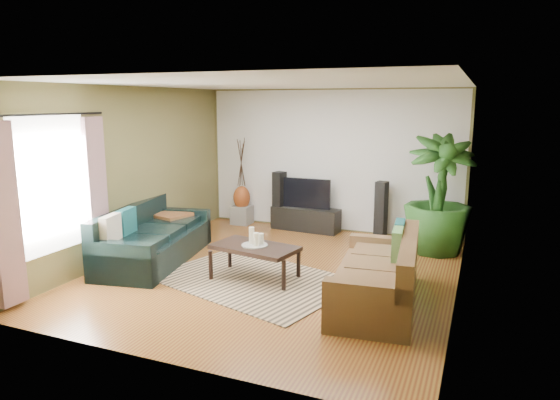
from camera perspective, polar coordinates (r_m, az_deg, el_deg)
The scene contains 28 objects.
floor at distance 7.36m, azimuth -0.60°, elevation -8.32°, with size 5.50×5.50×0.00m, color brown.
ceiling at distance 6.94m, azimuth -0.64°, elevation 13.18°, with size 5.50×5.50×0.00m, color white.
wall_back at distance 9.60m, azimuth 5.81°, elevation 4.50°, with size 5.00×5.00×0.00m, color brown.
wall_front at distance 4.67m, azimuth -13.90°, elevation -2.90°, with size 5.00×5.00×0.00m, color brown.
wall_left at distance 8.32m, azimuth -16.71°, elevation 3.05°, with size 5.50×5.50×0.00m, color brown.
wall_right at distance 6.49m, azimuth 20.16°, elevation 0.65°, with size 5.50×5.50×0.00m, color brown.
backwall_panel at distance 9.59m, azimuth 5.79°, elevation 4.49°, with size 4.90×4.90×0.00m, color white.
window_pane at distance 7.14m, azimuth -24.66°, elevation 1.63°, with size 1.80×1.80×0.00m, color white.
curtain_near at distance 6.66m, azimuth -28.87°, elevation -1.56°, with size 0.08×0.35×2.20m, color gray.
curtain_far at distance 7.67m, azimuth -20.20°, elevation 0.66°, with size 0.08×0.35×2.20m, color gray.
curtain_rod at distance 7.02m, azimuth -24.98°, elevation 8.86°, with size 0.03×0.03×1.90m, color black.
sofa_left at distance 8.04m, azimuth -14.10°, elevation -3.80°, with size 2.34×1.00×0.85m, color black.
sofa_right at distance 6.30m, azimuth 10.93°, elevation -7.87°, with size 2.07×0.93×0.85m, color brown.
area_rug at distance 7.09m, azimuth -3.07°, elevation -9.06°, with size 2.60×1.84×0.01m, color tan.
coffee_table at distance 7.07m, azimuth -2.89°, elevation -7.10°, with size 1.18×0.64×0.48m, color black.
candle_tray at distance 7.00m, azimuth -2.91°, elevation -5.16°, with size 0.36×0.36×0.02m, color gray.
candle_tall at distance 7.01m, azimuth -3.26°, elevation -4.06°, with size 0.08×0.08×0.24m, color silver.
candle_mid at distance 6.92m, azimuth -2.76°, elevation -4.50°, with size 0.08×0.08×0.18m, color white.
candle_short at distance 7.00m, azimuth -2.19°, elevation -4.45°, with size 0.08×0.08×0.15m, color beige.
tv_stand at distance 9.68m, azimuth 2.94°, elevation -2.18°, with size 1.33×0.40×0.44m, color black.
television at distance 9.58m, azimuth 2.97°, elevation 0.78°, with size 0.97×0.05×0.58m, color black.
speaker_left at distance 9.80m, azimuth -0.07°, elevation 0.01°, with size 0.20×0.22×1.11m, color black.
speaker_right at distance 9.21m, azimuth 11.47°, elevation -1.15°, with size 0.19×0.21×1.05m, color black.
potted_plant at distance 8.51m, azimuth 17.69°, elevation 0.62°, with size 1.09×1.09×1.95m, color #1E4818.
plant_pot at distance 8.70m, azimuth 17.37°, elevation -4.80°, with size 0.36×0.36×0.28m, color black.
pedestal at distance 10.22m, azimuth -4.37°, elevation -1.69°, with size 0.37×0.37×0.37m, color gray.
vase at distance 10.14m, azimuth -4.40°, elevation 0.27°, with size 0.34×0.34×0.48m, color brown.
side_table at distance 8.83m, azimuth -12.20°, elevation -3.32°, with size 0.54×0.54×0.57m, color brown.
Camera 1 is at (2.71, -6.39, 2.46)m, focal length 32.00 mm.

